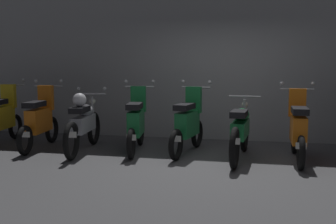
% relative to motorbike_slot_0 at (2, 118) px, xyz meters
% --- Properties ---
extents(ground_plane, '(80.00, 80.00, 0.00)m').
position_rel_motorbike_slot_0_xyz_m(ground_plane, '(4.20, -0.92, -0.53)').
color(ground_plane, '#4C4C4F').
extents(back_wall, '(16.39, 0.30, 3.33)m').
position_rel_motorbike_slot_0_xyz_m(back_wall, '(4.20, 1.50, 1.13)').
color(back_wall, '#9EA0A3').
rests_on(back_wall, ground).
extents(motorbike_slot_0, '(0.59, 1.68, 1.29)m').
position_rel_motorbike_slot_0_xyz_m(motorbike_slot_0, '(0.00, 0.00, 0.00)').
color(motorbike_slot_0, black).
rests_on(motorbike_slot_0, ground).
extents(motorbike_slot_1, '(0.59, 1.68, 1.29)m').
position_rel_motorbike_slot_0_xyz_m(motorbike_slot_1, '(0.93, -0.20, 0.00)').
color(motorbike_slot_1, black).
rests_on(motorbike_slot_1, ground).
extents(motorbike_slot_2, '(0.59, 1.95, 1.15)m').
position_rel_motorbike_slot_0_xyz_m(motorbike_slot_2, '(1.87, -0.32, 0.00)').
color(motorbike_slot_2, black).
rests_on(motorbike_slot_2, ground).
extents(motorbike_slot_3, '(0.58, 1.68, 1.29)m').
position_rel_motorbike_slot_0_xyz_m(motorbike_slot_3, '(2.80, -0.09, 0.00)').
color(motorbike_slot_3, black).
rests_on(motorbike_slot_3, ground).
extents(motorbike_slot_4, '(0.58, 1.67, 1.29)m').
position_rel_motorbike_slot_0_xyz_m(motorbike_slot_4, '(3.74, -0.03, 0.00)').
color(motorbike_slot_4, black).
rests_on(motorbike_slot_4, ground).
extents(motorbike_slot_5, '(0.56, 1.95, 1.03)m').
position_rel_motorbike_slot_0_xyz_m(motorbike_slot_5, '(4.67, -0.30, -0.04)').
color(motorbike_slot_5, black).
rests_on(motorbike_slot_5, ground).
extents(motorbike_slot_6, '(0.59, 1.68, 1.29)m').
position_rel_motorbike_slot_0_xyz_m(motorbike_slot_6, '(5.60, -0.21, 0.00)').
color(motorbike_slot_6, black).
rests_on(motorbike_slot_6, ground).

